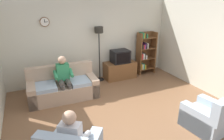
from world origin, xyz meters
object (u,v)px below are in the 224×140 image
(floor_lamp, at_px, (99,39))
(person_in_left_armchair, at_px, (73,136))
(couch, at_px, (63,87))
(person_on_couch, at_px, (64,76))
(bookshelf, at_px, (145,53))
(armchair_near_bookshelf, at_px, (208,117))
(tv_stand, at_px, (120,70))
(tv, at_px, (120,56))

(floor_lamp, relative_size, person_in_left_armchair, 1.65)
(couch, height_order, person_on_couch, person_on_couch)
(bookshelf, xyz_separation_m, person_in_left_armchair, (-3.50, -3.28, -0.20))
(bookshelf, height_order, armchair_near_bookshelf, bookshelf)
(couch, relative_size, tv_stand, 1.74)
(tv, height_order, bookshelf, bookshelf)
(tv_stand, bearing_deg, armchair_near_bookshelf, -82.53)
(tv_stand, distance_m, person_in_left_armchair, 4.04)
(armchair_near_bookshelf, relative_size, person_on_couch, 0.79)
(tv_stand, bearing_deg, floor_lamp, 172.23)
(tv, bearing_deg, armchair_near_bookshelf, -82.48)
(floor_lamp, distance_m, person_on_couch, 1.79)
(person_on_couch, bearing_deg, bookshelf, 14.84)
(tv, distance_m, person_in_left_armchair, 4.01)
(armchair_near_bookshelf, relative_size, person_in_left_armchair, 0.87)
(person_in_left_armchair, bearing_deg, tv_stand, 52.73)
(tv_stand, distance_m, person_on_couch, 2.28)
(tv, xyz_separation_m, armchair_near_bookshelf, (0.45, -3.40, -0.52))
(bookshelf, distance_m, person_in_left_armchair, 4.80)
(bookshelf, height_order, floor_lamp, floor_lamp)
(tv_stand, relative_size, bookshelf, 0.70)
(tv_stand, height_order, bookshelf, bookshelf)
(floor_lamp, xyz_separation_m, person_in_left_armchair, (-1.71, -3.31, -0.85))
(floor_lamp, bearing_deg, person_on_couch, -147.85)
(tv_stand, xyz_separation_m, person_on_couch, (-2.10, -0.77, 0.41))
(bookshelf, distance_m, armchair_near_bookshelf, 3.58)
(tv_stand, height_order, tv, tv)
(bookshelf, bearing_deg, person_on_couch, -165.16)
(bookshelf, bearing_deg, person_in_left_armchair, -136.87)
(tv_stand, height_order, armchair_near_bookshelf, armchair_near_bookshelf)
(bookshelf, bearing_deg, floor_lamp, 179.10)
(couch, bearing_deg, bookshelf, 12.85)
(tv, height_order, armchair_near_bookshelf, tv)
(couch, bearing_deg, person_on_couch, -75.34)
(couch, relative_size, armchair_near_bookshelf, 1.97)
(bookshelf, distance_m, floor_lamp, 1.90)
(person_on_couch, bearing_deg, person_in_left_armchair, -97.82)
(floor_lamp, distance_m, person_in_left_armchair, 3.82)
(tv, height_order, floor_lamp, floor_lamp)
(tv, bearing_deg, bookshelf, 5.14)
(person_on_couch, bearing_deg, tv_stand, 20.04)
(tv_stand, height_order, floor_lamp, floor_lamp)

